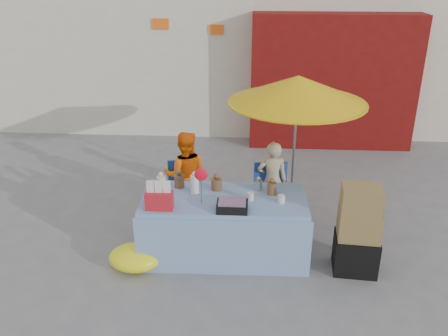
# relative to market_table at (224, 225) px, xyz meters

# --- Properties ---
(ground) EXTENTS (80.00, 80.00, 0.00)m
(ground) POSITION_rel_market_table_xyz_m (-0.31, -0.14, -0.41)
(ground) COLOR slate
(ground) RESTS_ON ground
(market_table) EXTENTS (2.11, 1.02, 1.27)m
(market_table) POSITION_rel_market_table_xyz_m (0.00, 0.00, 0.00)
(market_table) COLOR #85A9D5
(market_table) RESTS_ON ground
(chair_left) EXTENTS (0.53, 0.52, 0.85)m
(chair_left) POSITION_rel_market_table_xyz_m (-0.62, 0.83, -0.16)
(chair_left) COLOR #214598
(chair_left) RESTS_ON ground
(chair_right) EXTENTS (0.53, 0.52, 0.85)m
(chair_right) POSITION_rel_market_table_xyz_m (0.63, 0.83, -0.16)
(chair_right) COLOR #214598
(chair_right) RESTS_ON ground
(vendor_orange) EXTENTS (0.68, 0.56, 1.31)m
(vendor_orange) POSITION_rel_market_table_xyz_m (-0.61, 0.97, 0.24)
(vendor_orange) COLOR orange
(vendor_orange) RESTS_ON ground
(vendor_beige) EXTENTS (0.46, 0.33, 1.19)m
(vendor_beige) POSITION_rel_market_table_xyz_m (0.64, 0.97, 0.18)
(vendor_beige) COLOR tan
(vendor_beige) RESTS_ON ground
(umbrella) EXTENTS (1.90, 1.90, 2.09)m
(umbrella) POSITION_rel_market_table_xyz_m (0.94, 1.12, 1.48)
(umbrella) COLOR gray
(umbrella) RESTS_ON ground
(box_stack) EXTENTS (0.55, 0.46, 1.14)m
(box_stack) POSITION_rel_market_table_xyz_m (1.62, -0.28, 0.11)
(box_stack) COLOR black
(box_stack) RESTS_ON ground
(tarp_bundle) EXTENTS (0.66, 0.53, 0.30)m
(tarp_bundle) POSITION_rel_market_table_xyz_m (-1.06, -0.40, -0.27)
(tarp_bundle) COLOR #FFF71A
(tarp_bundle) RESTS_ON ground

